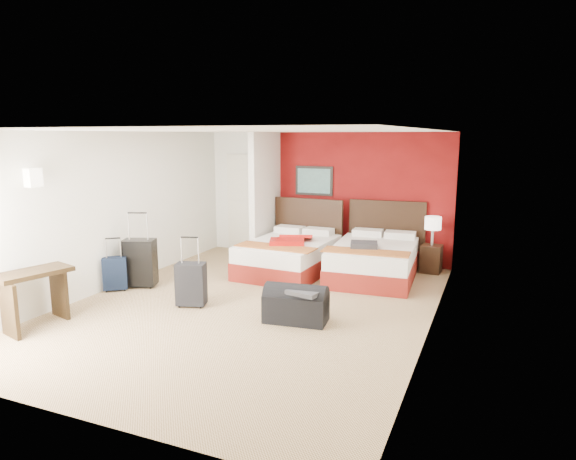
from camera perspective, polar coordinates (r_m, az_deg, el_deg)
The scene contains 17 objects.
ground at distance 7.43m, azimuth -4.11°, elevation -8.53°, with size 6.50×6.50×0.00m, color tan.
room_walls at distance 9.02m, azimuth -8.13°, elevation 3.02°, with size 5.02×6.52×2.50m.
red_accent_panel at distance 9.86m, azimuth 8.24°, elevation 3.62°, with size 3.50×0.04×2.50m, color maroon.
partition_wall at distance 9.87m, azimuth -2.58°, elevation 3.73°, with size 0.12×1.20×2.50m, color silver.
entry_door at distance 10.76m, azimuth -4.84°, elevation 3.06°, with size 0.82×0.06×2.05m, color silver.
bed_left at distance 9.08m, azimuth 0.07°, elevation -3.04°, with size 1.35×1.93×0.58m, color silver.
bed_right at distance 8.83m, azimuth 9.63°, elevation -3.56°, with size 1.36×1.95×0.58m, color white.
red_suitcase_open at distance 8.87m, azimuth 0.42°, elevation -1.11°, with size 0.59×0.81×0.10m, color #A5110E.
jacket_bundle at distance 8.49m, azimuth 8.58°, elevation -1.71°, with size 0.44×0.35×0.11m, color #333337.
nightstand at distance 9.46m, azimuth 15.87°, elevation -3.14°, with size 0.36×0.36×0.50m, color black.
table_lamp at distance 9.36m, azimuth 16.02°, elevation -0.12°, with size 0.29×0.29×0.52m, color white.
suitcase_black at distance 8.56m, azimuth -16.38°, elevation -3.72°, with size 0.50×0.31×0.75m, color black.
suitcase_charcoal at distance 7.44m, azimuth -10.88°, elevation -6.20°, with size 0.41×0.26×0.61m, color black.
suitcase_navy at distance 8.51m, azimuth -18.96°, elevation -4.81°, with size 0.37×0.22×0.51m, color black.
duffel_bag at distance 6.76m, azimuth 0.91°, elevation -8.61°, with size 0.82×0.44×0.42m, color black.
jacket_draped at distance 6.59m, azimuth 1.98°, elevation -6.97°, with size 0.41×0.35×0.06m, color #37383C.
desk at distance 7.30m, azimuth -26.64°, elevation -6.95°, with size 0.45×0.90×0.75m, color black.
Camera 1 is at (3.19, -6.25, 2.44)m, focal length 31.46 mm.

